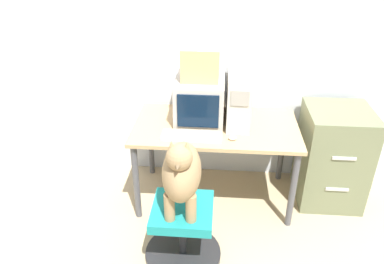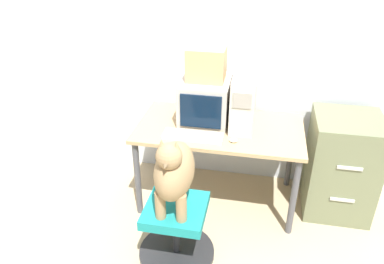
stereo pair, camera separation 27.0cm
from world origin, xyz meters
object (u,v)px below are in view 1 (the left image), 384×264
(crt_monitor, at_px, (200,99))
(dog, at_px, (181,172))
(cardboard_box, at_px, (200,63))
(pc_tower, at_px, (238,97))
(filing_cabinet, at_px, (332,156))
(office_chair, at_px, (183,233))
(keyboard, at_px, (192,136))

(crt_monitor, xyz_separation_m, dog, (-0.06, -0.85, -0.13))
(dog, height_order, cardboard_box, cardboard_box)
(pc_tower, relative_size, filing_cabinet, 0.60)
(filing_cabinet, bearing_deg, pc_tower, 178.87)
(filing_cabinet, distance_m, cardboard_box, 1.35)
(office_chair, bearing_deg, cardboard_box, 85.85)
(keyboard, distance_m, dog, 0.52)
(filing_cabinet, xyz_separation_m, cardboard_box, (-1.12, 0.04, 0.76))
(dog, relative_size, cardboard_box, 1.99)
(pc_tower, height_order, filing_cabinet, pc_tower)
(office_chair, bearing_deg, pc_tower, 65.61)
(pc_tower, bearing_deg, keyboard, -137.81)
(cardboard_box, bearing_deg, office_chair, -94.15)
(crt_monitor, bearing_deg, dog, -94.07)
(keyboard, bearing_deg, crt_monitor, 83.36)
(crt_monitor, bearing_deg, filing_cabinet, -1.82)
(office_chair, height_order, dog, dog)
(keyboard, bearing_deg, office_chair, -92.50)
(office_chair, bearing_deg, filing_cabinet, 33.95)
(dog, bearing_deg, office_chair, 90.00)
(pc_tower, relative_size, dog, 0.87)
(crt_monitor, height_order, office_chair, crt_monitor)
(crt_monitor, distance_m, cardboard_box, 0.30)
(keyboard, bearing_deg, pc_tower, 42.19)
(pc_tower, xyz_separation_m, filing_cabinet, (0.81, -0.02, -0.50))
(filing_cabinet, bearing_deg, dog, -145.41)
(office_chair, distance_m, dog, 0.54)
(pc_tower, relative_size, keyboard, 1.11)
(crt_monitor, relative_size, keyboard, 1.04)
(crt_monitor, height_order, dog, crt_monitor)
(keyboard, height_order, office_chair, keyboard)
(pc_tower, distance_m, cardboard_box, 0.40)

